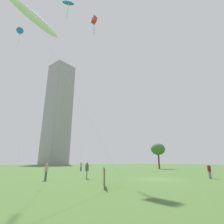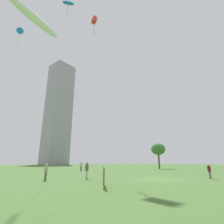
{
  "view_description": "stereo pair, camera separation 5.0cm",
  "coord_description": "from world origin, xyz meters",
  "px_view_note": "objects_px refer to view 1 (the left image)",
  "views": [
    {
      "loc": [
        -15.45,
        -13.49,
        1.77
      ],
      "look_at": [
        2.13,
        11.81,
        10.83
      ],
      "focal_mm": 27.42,
      "sensor_mm": 36.0,
      "label": 1
    },
    {
      "loc": [
        -15.41,
        -13.52,
        1.77
      ],
      "look_at": [
        2.13,
        11.81,
        10.83
      ],
      "focal_mm": 27.42,
      "sensor_mm": 36.0,
      "label": 2
    }
  ],
  "objects_px": {
    "person_standing_1": "(81,166)",
    "kite_flying_2": "(94,20)",
    "event_banner": "(104,177)",
    "person_standing_3": "(209,170)",
    "kite_flying_3": "(20,32)",
    "kite_flying_4": "(68,3)",
    "person_standing_0": "(87,169)",
    "distant_highrise_0": "(58,112)",
    "kite_flying_1": "(35,18)",
    "person_standing_2": "(46,170)",
    "park_tree_0": "(158,149)"
  },
  "relations": [
    {
      "from": "person_standing_1",
      "to": "event_banner",
      "type": "xyz_separation_m",
      "value": [
        -8.88,
        -23.14,
        -0.34
      ]
    },
    {
      "from": "person_standing_1",
      "to": "kite_flying_3",
      "type": "distance_m",
      "value": 30.3
    },
    {
      "from": "park_tree_0",
      "to": "event_banner",
      "type": "bearing_deg",
      "value": -145.58
    },
    {
      "from": "person_standing_0",
      "to": "person_standing_3",
      "type": "xyz_separation_m",
      "value": [
        11.38,
        -7.82,
        -0.08
      ]
    },
    {
      "from": "kite_flying_3",
      "to": "distant_highrise_0",
      "type": "height_order",
      "value": "distant_highrise_0"
    },
    {
      "from": "person_standing_1",
      "to": "kite_flying_2",
      "type": "relative_size",
      "value": 0.05
    },
    {
      "from": "kite_flying_2",
      "to": "event_banner",
      "type": "bearing_deg",
      "value": -113.98
    },
    {
      "from": "person_standing_3",
      "to": "park_tree_0",
      "type": "height_order",
      "value": "park_tree_0"
    },
    {
      "from": "event_banner",
      "to": "kite_flying_2",
      "type": "bearing_deg",
      "value": 66.02
    },
    {
      "from": "person_standing_2",
      "to": "event_banner",
      "type": "relative_size",
      "value": 0.75
    },
    {
      "from": "person_standing_0",
      "to": "person_standing_3",
      "type": "height_order",
      "value": "person_standing_0"
    },
    {
      "from": "person_standing_0",
      "to": "park_tree_0",
      "type": "bearing_deg",
      "value": 145.38
    },
    {
      "from": "person_standing_1",
      "to": "kite_flying_4",
      "type": "height_order",
      "value": "kite_flying_4"
    },
    {
      "from": "person_standing_2",
      "to": "park_tree_0",
      "type": "xyz_separation_m",
      "value": [
        34.31,
        14.48,
        4.35
      ]
    },
    {
      "from": "person_standing_2",
      "to": "kite_flying_1",
      "type": "relative_size",
      "value": 0.13
    },
    {
      "from": "kite_flying_1",
      "to": "distant_highrise_0",
      "type": "relative_size",
      "value": 0.16
    },
    {
      "from": "park_tree_0",
      "to": "person_standing_1",
      "type": "bearing_deg",
      "value": 177.06
    },
    {
      "from": "person_standing_0",
      "to": "kite_flying_3",
      "type": "bearing_deg",
      "value": -124.29
    },
    {
      "from": "kite_flying_4",
      "to": "park_tree_0",
      "type": "distance_m",
      "value": 41.94
    },
    {
      "from": "kite_flying_1",
      "to": "kite_flying_3",
      "type": "relative_size",
      "value": 0.48
    },
    {
      "from": "event_banner",
      "to": "person_standing_0",
      "type": "bearing_deg",
      "value": 73.7
    },
    {
      "from": "person_standing_1",
      "to": "person_standing_2",
      "type": "bearing_deg",
      "value": 134.26
    },
    {
      "from": "person_standing_2",
      "to": "kite_flying_4",
      "type": "relative_size",
      "value": 0.05
    },
    {
      "from": "person_standing_3",
      "to": "kite_flying_3",
      "type": "relative_size",
      "value": 0.06
    },
    {
      "from": "person_standing_3",
      "to": "event_banner",
      "type": "relative_size",
      "value": 0.71
    },
    {
      "from": "kite_flying_2",
      "to": "person_standing_2",
      "type": "bearing_deg",
      "value": -135.09
    },
    {
      "from": "kite_flying_3",
      "to": "event_banner",
      "type": "relative_size",
      "value": 12.54
    },
    {
      "from": "person_standing_3",
      "to": "kite_flying_2",
      "type": "height_order",
      "value": "kite_flying_2"
    },
    {
      "from": "kite_flying_3",
      "to": "person_standing_2",
      "type": "bearing_deg",
      "value": -75.34
    },
    {
      "from": "park_tree_0",
      "to": "distant_highrise_0",
      "type": "xyz_separation_m",
      "value": [
        2.36,
        106.6,
        37.59
      ]
    },
    {
      "from": "kite_flying_1",
      "to": "kite_flying_3",
      "type": "bearing_deg",
      "value": 90.62
    },
    {
      "from": "person_standing_3",
      "to": "kite_flying_4",
      "type": "relative_size",
      "value": 0.05
    },
    {
      "from": "person_standing_0",
      "to": "kite_flying_2",
      "type": "bearing_deg",
      "value": -179.85
    },
    {
      "from": "distant_highrise_0",
      "to": "person_standing_1",
      "type": "bearing_deg",
      "value": -120.38
    },
    {
      "from": "person_standing_2",
      "to": "distant_highrise_0",
      "type": "relative_size",
      "value": 0.02
    },
    {
      "from": "kite_flying_3",
      "to": "kite_flying_4",
      "type": "height_order",
      "value": "kite_flying_4"
    },
    {
      "from": "person_standing_3",
      "to": "kite_flying_3",
      "type": "distance_m",
      "value": 40.64
    },
    {
      "from": "person_standing_1",
      "to": "kite_flying_2",
      "type": "height_order",
      "value": "kite_flying_2"
    },
    {
      "from": "person_standing_1",
      "to": "kite_flying_1",
      "type": "distance_m",
      "value": 29.09
    },
    {
      "from": "kite_flying_4",
      "to": "kite_flying_3",
      "type": "bearing_deg",
      "value": 134.93
    },
    {
      "from": "person_standing_3",
      "to": "kite_flying_4",
      "type": "bearing_deg",
      "value": 164.76
    },
    {
      "from": "kite_flying_2",
      "to": "park_tree_0",
      "type": "bearing_deg",
      "value": 10.37
    },
    {
      "from": "kite_flying_1",
      "to": "person_standing_3",
      "type": "bearing_deg",
      "value": -6.73
    },
    {
      "from": "person_standing_2",
      "to": "person_standing_3",
      "type": "xyz_separation_m",
      "value": [
        15.63,
        -8.57,
        -0.05
      ]
    },
    {
      "from": "park_tree_0",
      "to": "distant_highrise_0",
      "type": "height_order",
      "value": "distant_highrise_0"
    },
    {
      "from": "person_standing_1",
      "to": "kite_flying_1",
      "type": "height_order",
      "value": "kite_flying_1"
    },
    {
      "from": "kite_flying_2",
      "to": "event_banner",
      "type": "distance_m",
      "value": 38.28
    },
    {
      "from": "person_standing_1",
      "to": "person_standing_3",
      "type": "distance_m",
      "value": 24.65
    },
    {
      "from": "person_standing_0",
      "to": "kite_flying_2",
      "type": "relative_size",
      "value": 0.05
    },
    {
      "from": "park_tree_0",
      "to": "kite_flying_4",
      "type": "bearing_deg",
      "value": -168.61
    }
  ]
}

